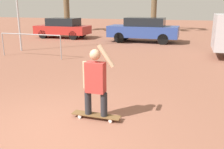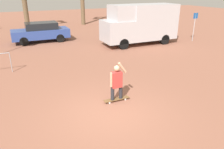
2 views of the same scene
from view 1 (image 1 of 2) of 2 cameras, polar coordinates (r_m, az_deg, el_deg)
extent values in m
plane|color=#935B47|center=(5.00, -13.19, -12.29)|extent=(80.00, 80.00, 0.00)
cube|color=brown|center=(5.30, -3.64, -9.22)|extent=(1.04, 0.22, 0.02)
cylinder|color=white|center=(5.36, -7.41, -9.53)|extent=(0.08, 0.03, 0.08)
cylinder|color=white|center=(5.51, -6.62, -8.80)|extent=(0.08, 0.03, 0.08)
cylinder|color=white|center=(5.13, -0.41, -10.59)|extent=(0.08, 0.03, 0.08)
cylinder|color=white|center=(5.29, 0.20, -9.78)|extent=(0.08, 0.03, 0.08)
cylinder|color=#28282D|center=(5.26, -5.49, -6.40)|extent=(0.14, 0.14, 0.50)
cylinder|color=#28282D|center=(5.14, -1.85, -6.87)|extent=(0.14, 0.14, 0.50)
cube|color=#B23833|center=(5.01, -3.80, -0.66)|extent=(0.39, 0.22, 0.63)
sphere|color=tan|center=(4.90, -3.90, 4.53)|extent=(0.22, 0.22, 0.22)
cylinder|color=tan|center=(5.08, -6.17, -0.07)|extent=(0.09, 0.09, 0.56)
cylinder|color=tan|center=(4.83, -1.40, 4.26)|extent=(0.36, 0.09, 0.46)
cylinder|color=black|center=(16.14, 1.67, 8.46)|extent=(0.66, 0.22, 0.66)
cylinder|color=black|center=(17.62, 3.08, 9.03)|extent=(0.66, 0.22, 0.66)
cylinder|color=black|center=(15.61, 11.57, 7.91)|extent=(0.66, 0.22, 0.66)
cylinder|color=black|center=(17.14, 12.16, 8.53)|extent=(0.66, 0.22, 0.66)
cube|color=#2D4793|center=(16.53, 7.11, 9.74)|extent=(4.46, 1.76, 0.70)
cube|color=black|center=(16.46, 7.58, 11.86)|extent=(2.45, 1.55, 0.53)
cylinder|color=black|center=(18.94, -15.51, 8.88)|extent=(0.62, 0.22, 0.62)
cylinder|color=black|center=(20.19, -13.21, 9.40)|extent=(0.62, 0.22, 0.62)
cylinder|color=black|center=(17.74, -8.85, 8.84)|extent=(0.62, 0.22, 0.62)
cylinder|color=black|center=(19.07, -6.86, 9.36)|extent=(0.62, 0.22, 0.62)
cube|color=#B22823|center=(18.92, -11.22, 10.02)|extent=(3.91, 1.70, 0.58)
cube|color=black|center=(18.83, -11.04, 11.74)|extent=(2.15, 1.50, 0.55)
cylinder|color=brown|center=(23.79, 9.59, 15.60)|extent=(0.51, 0.51, 4.89)
cylinder|color=brown|center=(23.75, -10.41, 15.80)|extent=(0.52, 0.52, 5.08)
cylinder|color=#99999E|center=(11.93, -18.26, 8.70)|extent=(3.06, 0.05, 0.05)
cylinder|color=#99999E|center=(12.94, -23.62, 6.31)|extent=(0.04, 0.04, 1.05)
cylinder|color=#99999E|center=(11.18, -11.60, 6.03)|extent=(0.04, 0.04, 1.05)
camera|label=2|loc=(5.88, -101.86, 15.57)|focal=35.00mm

